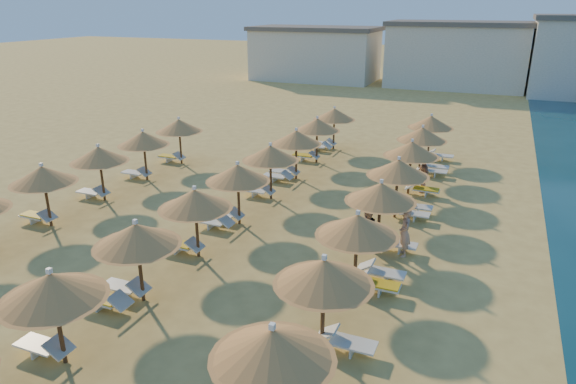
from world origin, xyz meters
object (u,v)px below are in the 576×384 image
at_px(beachgoer_b, 367,230).
at_px(parasol_row_west, 218,186).
at_px(beachgoer_a, 405,233).
at_px(beachgoer_c, 423,175).
at_px(parasol_row_east, 370,209).

bearing_deg(beachgoer_b, parasol_row_west, -105.08).
bearing_deg(beachgoer_a, beachgoer_b, -108.01).
distance_m(beachgoer_a, beachgoer_c, 7.59).
distance_m(beachgoer_a, beachgoer_b, 1.43).
xyz_separation_m(parasol_row_east, beachgoer_a, (1.07, 1.42, -1.34)).
xyz_separation_m(parasol_row_east, beachgoer_c, (0.60, 8.99, -1.39)).
bearing_deg(parasol_row_east, beachgoer_b, 105.44).
bearing_deg(beachgoer_c, beachgoer_b, -41.30).
bearing_deg(parasol_row_west, beachgoer_c, 53.08).
height_order(beachgoer_a, beachgoer_b, beachgoer_a).
height_order(parasol_row_west, beachgoer_a, parasol_row_west).
bearing_deg(parasol_row_west, beachgoer_a, 11.13).
xyz_separation_m(parasol_row_east, beachgoer_b, (-0.36, 1.30, -1.41)).
distance_m(parasol_row_east, parasol_row_west, 6.16).
bearing_deg(parasol_row_east, beachgoer_a, 53.15).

